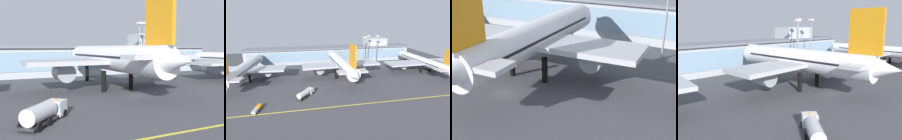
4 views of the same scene
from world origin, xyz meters
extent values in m
plane|color=#424247|center=(0.00, 0.00, 0.00)|extent=(180.00, 180.00, 0.00)
cube|color=#ADB2B7|center=(0.00, 45.98, 4.98)|extent=(115.97, 12.00, 9.96)
cube|color=#84A3BC|center=(0.00, 39.93, 5.48)|extent=(111.34, 0.20, 6.38)
cone|color=white|center=(-47.89, 38.41, 6.68)|extent=(5.45, 5.20, 5.08)
cube|color=#84A3BC|center=(-48.16, 35.01, 7.62)|extent=(4.30, 4.05, 1.60)
cylinder|color=black|center=(-3.78, 7.22, 2.45)|extent=(1.10, 1.10, 4.91)
cylinder|color=black|center=(3.58, 7.57, 2.45)|extent=(1.10, 1.10, 4.91)
cylinder|color=black|center=(-1.02, 27.05, 2.45)|extent=(1.10, 1.10, 4.91)
cylinder|color=silver|center=(-0.26, 10.81, 7.67)|extent=(8.14, 43.02, 6.14)
cone|color=silver|center=(-1.35, 34.02, 7.67)|extent=(6.08, 5.79, 5.83)
cube|color=#84A3BC|center=(-1.19, 30.47, 8.74)|extent=(4.80, 4.51, 1.84)
cube|color=black|center=(-0.26, 10.81, 8.13)|extent=(7.88, 36.18, 0.49)
cube|color=#B7BAC1|center=(-0.26, 10.81, 6.90)|extent=(42.10, 12.21, 0.98)
cylinder|color=#999EA8|center=(-11.99, 11.80, 4.48)|extent=(4.55, 5.76, 4.30)
cylinder|color=#999EA8|center=(11.32, 12.90, 4.48)|extent=(4.55, 5.76, 4.30)
cube|color=orange|center=(0.62, -7.99, 15.65)|extent=(1.10, 7.73, 9.82)
cube|color=#B7BAC1|center=(0.62, -7.99, 8.59)|extent=(13.54, 5.33, 0.79)
cylinder|color=gray|center=(20.10, 31.37, 9.21)|extent=(0.44, 0.44, 18.42)
camera|label=1|loc=(-25.74, -45.17, 10.30)|focal=39.90mm
camera|label=2|loc=(-20.28, -77.83, 31.74)|focal=27.76mm
camera|label=3|loc=(32.22, -37.28, 23.59)|focal=49.13mm
camera|label=4|loc=(-45.45, -32.00, 17.06)|focal=36.53mm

